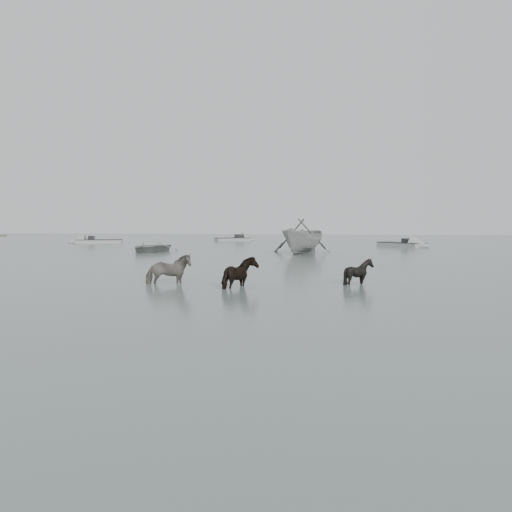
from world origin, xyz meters
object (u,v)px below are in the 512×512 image
object	(u,v)px
pony_dark	(241,268)
pony_black	(359,268)
pony_pinto	(168,265)
rowboat_lead	(150,246)

from	to	relation	value
pony_dark	pony_black	size ratio (longest dim) A/B	1.16
pony_pinto	pony_black	bearing A→B (deg)	-100.55
rowboat_lead	pony_pinto	bearing A→B (deg)	-59.53
rowboat_lead	pony_black	bearing A→B (deg)	-42.22
pony_black	rowboat_lead	distance (m)	21.71
pony_pinto	pony_dark	size ratio (longest dim) A/B	1.23
pony_pinto	pony_black	distance (m)	6.68
pony_pinto	pony_black	xyz separation A→B (m)	(6.61, 0.96, -0.11)
pony_pinto	rowboat_lead	size ratio (longest dim) A/B	0.38
pony_dark	rowboat_lead	world-z (taller)	pony_dark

